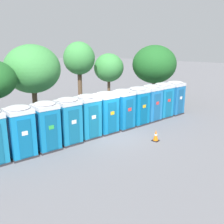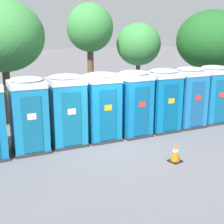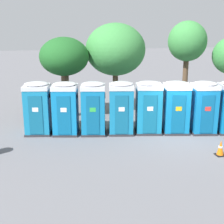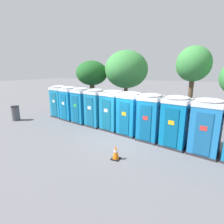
{
  "view_description": "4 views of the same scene",
  "coord_description": "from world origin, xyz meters",
  "px_view_note": "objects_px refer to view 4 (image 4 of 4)",
  "views": [
    {
      "loc": [
        -11.77,
        -9.11,
        5.44
      ],
      "look_at": [
        0.56,
        0.47,
        1.21
      ],
      "focal_mm": 42.0,
      "sensor_mm": 36.0,
      "label": 1
    },
    {
      "loc": [
        -6.42,
        -8.52,
        3.94
      ],
      "look_at": [
        0.53,
        0.47,
        1.01
      ],
      "focal_mm": 50.0,
      "sensor_mm": 36.0,
      "label": 2
    },
    {
      "loc": [
        -6.31,
        -12.96,
        5.03
      ],
      "look_at": [
        -2.93,
        1.19,
        1.06
      ],
      "focal_mm": 50.0,
      "sensor_mm": 36.0,
      "label": 3
    },
    {
      "loc": [
        3.53,
        -8.73,
        3.68
      ],
      "look_at": [
        -1.15,
        0.82,
        1.16
      ],
      "focal_mm": 28.0,
      "sensor_mm": 36.0,
      "label": 4
    }
  ],
  "objects_px": {
    "portapotty_2": "(82,105)",
    "portapotty_7": "(176,121)",
    "portapotty_0": "(60,101)",
    "street_tree_3": "(92,74)",
    "portapotty_4": "(112,110)",
    "trash_can": "(16,113)",
    "traffic_cone": "(116,152)",
    "portapotty_5": "(130,113)",
    "portapotty_3": "(96,107)",
    "portapotty_6": "(150,117)",
    "street_tree_0": "(193,65)",
    "portapotty_1": "(70,103)",
    "street_tree_2": "(126,70)",
    "portapotty_8": "(206,126)"
  },
  "relations": [
    {
      "from": "portapotty_4",
      "to": "portapotty_7",
      "type": "height_order",
      "value": "same"
    },
    {
      "from": "traffic_cone",
      "to": "portapotty_2",
      "type": "bearing_deg",
      "value": 139.27
    },
    {
      "from": "portapotty_5",
      "to": "street_tree_0",
      "type": "bearing_deg",
      "value": 59.93
    },
    {
      "from": "portapotty_0",
      "to": "portapotty_5",
      "type": "distance_m",
      "value": 6.68
    },
    {
      "from": "portapotty_6",
      "to": "portapotty_7",
      "type": "relative_size",
      "value": 1.0
    },
    {
      "from": "street_tree_2",
      "to": "portapotty_6",
      "type": "bearing_deg",
      "value": -54.94
    },
    {
      "from": "portapotty_5",
      "to": "street_tree_2",
      "type": "height_order",
      "value": "street_tree_2"
    },
    {
      "from": "portapotty_6",
      "to": "street_tree_2",
      "type": "height_order",
      "value": "street_tree_2"
    },
    {
      "from": "portapotty_4",
      "to": "portapotty_6",
      "type": "height_order",
      "value": "same"
    },
    {
      "from": "portapotty_6",
      "to": "portapotty_3",
      "type": "bearing_deg",
      "value": 167.69
    },
    {
      "from": "traffic_cone",
      "to": "street_tree_3",
      "type": "bearing_deg",
      "value": 128.53
    },
    {
      "from": "portapotty_3",
      "to": "street_tree_3",
      "type": "bearing_deg",
      "value": 125.43
    },
    {
      "from": "portapotty_4",
      "to": "portapotty_5",
      "type": "distance_m",
      "value": 1.34
    },
    {
      "from": "street_tree_2",
      "to": "street_tree_3",
      "type": "relative_size",
      "value": 1.17
    },
    {
      "from": "portapotty_3",
      "to": "trash_can",
      "type": "distance_m",
      "value": 6.37
    },
    {
      "from": "portapotty_2",
      "to": "street_tree_3",
      "type": "bearing_deg",
      "value": 108.62
    },
    {
      "from": "portapotty_8",
      "to": "street_tree_0",
      "type": "height_order",
      "value": "street_tree_0"
    },
    {
      "from": "portapotty_2",
      "to": "street_tree_2",
      "type": "bearing_deg",
      "value": 60.99
    },
    {
      "from": "portapotty_0",
      "to": "portapotty_8",
      "type": "relative_size",
      "value": 1.0
    },
    {
      "from": "portapotty_2",
      "to": "portapotty_7",
      "type": "bearing_deg",
      "value": -11.74
    },
    {
      "from": "portapotty_3",
      "to": "portapotty_1",
      "type": "bearing_deg",
      "value": 168.92
    },
    {
      "from": "portapotty_3",
      "to": "portapotty_5",
      "type": "xyz_separation_m",
      "value": [
        2.62,
        -0.52,
        -0.0
      ]
    },
    {
      "from": "portapotty_0",
      "to": "street_tree_3",
      "type": "xyz_separation_m",
      "value": [
        1.56,
        2.44,
        2.13
      ]
    },
    {
      "from": "portapotty_1",
      "to": "portapotty_8",
      "type": "height_order",
      "value": "same"
    },
    {
      "from": "portapotty_7",
      "to": "street_tree_3",
      "type": "relative_size",
      "value": 0.56
    },
    {
      "from": "portapotty_2",
      "to": "traffic_cone",
      "type": "distance_m",
      "value": 6.02
    },
    {
      "from": "portapotty_2",
      "to": "street_tree_2",
      "type": "relative_size",
      "value": 0.48
    },
    {
      "from": "portapotty_4",
      "to": "street_tree_3",
      "type": "distance_m",
      "value": 5.52
    },
    {
      "from": "street_tree_2",
      "to": "traffic_cone",
      "type": "xyz_separation_m",
      "value": [
        2.53,
        -7.43,
        -3.44
      ]
    },
    {
      "from": "portapotty_0",
      "to": "portapotty_2",
      "type": "bearing_deg",
      "value": -13.76
    },
    {
      "from": "portapotty_1",
      "to": "street_tree_3",
      "type": "height_order",
      "value": "street_tree_3"
    },
    {
      "from": "portapotty_0",
      "to": "portapotty_1",
      "type": "xyz_separation_m",
      "value": [
        1.29,
        -0.35,
        0.0
      ]
    },
    {
      "from": "portapotty_4",
      "to": "traffic_cone",
      "type": "relative_size",
      "value": 3.97
    },
    {
      "from": "portapotty_6",
      "to": "street_tree_0",
      "type": "xyz_separation_m",
      "value": [
        1.66,
        5.44,
        2.82
      ]
    },
    {
      "from": "portapotty_5",
      "to": "portapotty_6",
      "type": "distance_m",
      "value": 1.34
    },
    {
      "from": "portapotty_1",
      "to": "portapotty_5",
      "type": "distance_m",
      "value": 5.34
    },
    {
      "from": "portapotty_4",
      "to": "trash_can",
      "type": "distance_m",
      "value": 7.61
    },
    {
      "from": "portapotty_3",
      "to": "portapotty_4",
      "type": "distance_m",
      "value": 1.34
    },
    {
      "from": "portapotty_1",
      "to": "street_tree_3",
      "type": "distance_m",
      "value": 3.52
    },
    {
      "from": "portapotty_4",
      "to": "portapotty_7",
      "type": "relative_size",
      "value": 1.0
    },
    {
      "from": "portapotty_1",
      "to": "trash_can",
      "type": "height_order",
      "value": "portapotty_1"
    },
    {
      "from": "portapotty_7",
      "to": "street_tree_2",
      "type": "distance_m",
      "value": 7.15
    },
    {
      "from": "portapotty_1",
      "to": "street_tree_0",
      "type": "bearing_deg",
      "value": 26.41
    },
    {
      "from": "portapotty_0",
      "to": "portapotty_3",
      "type": "distance_m",
      "value": 4.01
    },
    {
      "from": "portapotty_1",
      "to": "portapotty_2",
      "type": "distance_m",
      "value": 1.34
    },
    {
      "from": "portapotty_1",
      "to": "portapotty_6",
      "type": "height_order",
      "value": "same"
    },
    {
      "from": "portapotty_0",
      "to": "street_tree_3",
      "type": "relative_size",
      "value": 0.56
    },
    {
      "from": "portapotty_4",
      "to": "street_tree_0",
      "type": "xyz_separation_m",
      "value": [
        4.26,
        4.8,
        2.82
      ]
    },
    {
      "from": "portapotty_1",
      "to": "street_tree_0",
      "type": "relative_size",
      "value": 0.47
    },
    {
      "from": "portapotty_3",
      "to": "portapotty_5",
      "type": "distance_m",
      "value": 2.67
    }
  ]
}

